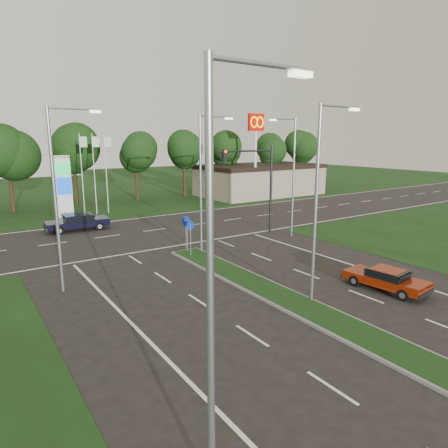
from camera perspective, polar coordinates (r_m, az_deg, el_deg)
ground at (r=15.76m, az=26.84°, el=-17.80°), size 160.00×160.00×0.00m
verge_far at (r=62.91m, az=-22.49°, el=4.34°), size 160.00×50.00×0.02m
cross_road at (r=33.51m, az=-11.45°, el=-1.09°), size 160.00×12.00×0.02m
median_kerb at (r=17.70m, az=15.27°, el=-13.27°), size 2.00×26.00×0.12m
commercial_building at (r=54.72m, az=5.14°, el=6.29°), size 16.00×9.00×4.00m
streetlight_median_near at (r=18.28m, az=13.47°, el=4.10°), size 2.53×0.22×9.00m
streetlight_median_far at (r=26.05m, az=-2.98°, el=6.72°), size 2.53×0.22×9.00m
streetlight_left_near at (r=7.83m, az=-0.76°, el=-6.09°), size 2.53×0.22×9.00m
streetlight_left_far at (r=20.77m, az=-22.53°, el=4.44°), size 2.53×0.22×9.00m
streetlight_right_far at (r=30.79m, az=9.65°, el=7.40°), size 2.53×0.22×9.00m
traffic_signal at (r=31.26m, az=4.93°, el=6.81°), size 5.10×0.42×7.00m
median_signs at (r=26.43m, az=-5.21°, el=-0.63°), size 1.16×1.76×2.38m
gas_pylon at (r=40.43m, az=-21.65°, el=5.13°), size 5.80×1.26×8.00m
mcdonalds_sign at (r=48.80m, az=4.59°, el=12.63°), size 2.20×0.47×10.40m
treeline_far at (r=47.81m, az=-19.24°, el=10.64°), size 6.00×6.00×9.90m
red_sedan at (r=21.93m, az=22.13°, el=-7.23°), size 2.08×4.17×1.10m
navy_sedan at (r=35.37m, az=-20.19°, el=0.29°), size 5.05×2.33×1.36m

